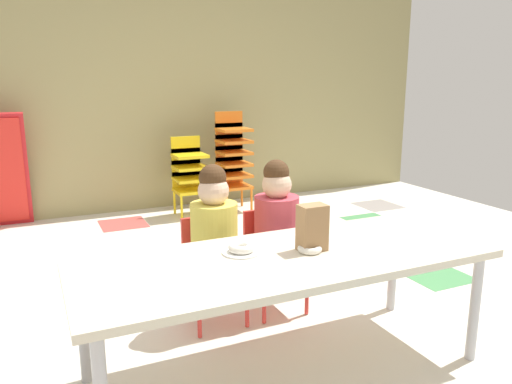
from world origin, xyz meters
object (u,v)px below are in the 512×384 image
Objects in this scene: craft_table at (287,265)px; seated_child_near_camera at (214,230)px; donut_powdered_loose at (310,249)px; kid_chair_orange_stack at (233,156)px; seated_child_middle_seat at (276,222)px; paper_plate_near_edge at (241,252)px; donut_powdered_on_plate at (241,248)px; paper_bag_brown at (312,228)px; kid_chair_yellow_stack at (189,171)px.

seated_child_near_camera is (-0.14, 0.59, 0.02)m from craft_table.
kid_chair_orange_stack is at bearing 74.75° from donut_powdered_loose.
seated_child_middle_seat reaches higher than paper_plate_near_edge.
donut_powdered_on_plate reaches higher than paper_plate_near_edge.
seated_child_near_camera is 0.66m from paper_bag_brown.
paper_bag_brown reaches higher than kid_chair_yellow_stack.
paper_bag_brown reaches higher than paper_plate_near_edge.
seated_child_middle_seat is at bearing 48.52° from paper_plate_near_edge.
craft_table is 0.64m from seated_child_middle_seat.
kid_chair_yellow_stack is (0.57, 2.32, -0.10)m from seated_child_near_camera.
craft_table is 16.88× the size of donut_powdered_loose.
seated_child_near_camera is 0.48m from paper_plate_near_edge.
donut_powdered_loose is at bearing -101.95° from seated_child_middle_seat.
craft_table is 0.21m from paper_bag_brown.
paper_bag_brown is 1.92× the size of donut_powdered_loose.
seated_child_near_camera reaches higher than donut_powdered_on_plate.
donut_powdered_loose is at bearing -21.98° from donut_powdered_on_plate.
donut_powdered_on_plate is (-0.61, -2.79, 0.15)m from kid_chair_yellow_stack.
seated_child_middle_seat is 0.60m from paper_bag_brown.
seated_child_near_camera is at bearing 180.00° from seated_child_middle_seat.
kid_chair_yellow_stack is at bearing 77.69° from paper_plate_near_edge.
donut_powdered_on_plate is at bearing -111.31° from kid_chair_orange_stack.
craft_table is 8.77× the size of paper_bag_brown.
donut_powdered_on_plate is (0.00, 0.00, 0.02)m from paper_plate_near_edge.
craft_table is 10.72× the size of paper_plate_near_edge.
seated_child_middle_seat is at bearing -106.08° from kid_chair_orange_stack.
craft_table is 15.76× the size of donut_powdered_on_plate.
seated_child_near_camera is 0.39m from seated_child_middle_seat.
kid_chair_yellow_stack is at bearing 81.61° from craft_table.
craft_table is at bearing 177.74° from donut_powdered_loose.
donut_powdered_loose is (0.26, -0.60, 0.04)m from seated_child_near_camera.
paper_plate_near_edge reaches higher than craft_table.
kid_chair_orange_stack is (0.48, 0.00, 0.12)m from kid_chair_yellow_stack.
craft_table is 0.22m from paper_plate_near_edge.
kid_chair_orange_stack is 8.49× the size of donut_powdered_on_plate.
seated_child_middle_seat is 0.61m from donut_powdered_loose.
donut_powdered_on_plate is 1.07× the size of donut_powdered_loose.
paper_bag_brown is (0.14, 0.02, 0.16)m from craft_table.
seated_child_near_camera is 0.65m from donut_powdered_loose.
kid_chair_yellow_stack is at bearing 76.09° from seated_child_near_camera.
seated_child_middle_seat is 7.49× the size of donut_powdered_on_plate.
seated_child_near_camera is 1.15× the size of kid_chair_yellow_stack.
seated_child_middle_seat is 1.15× the size of kid_chair_yellow_stack.
donut_powdered_loose is (-0.13, -0.60, 0.04)m from seated_child_middle_seat.
donut_powdered_loose is at bearing -66.45° from seated_child_near_camera.
craft_table is 0.61m from seated_child_near_camera.
kid_chair_orange_stack is 4.73× the size of paper_bag_brown.
seated_child_middle_seat is 4.17× the size of paper_bag_brown.
paper_plate_near_edge is 0.32m from donut_powdered_loose.
kid_chair_orange_stack is 3.00m from paper_bag_brown.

